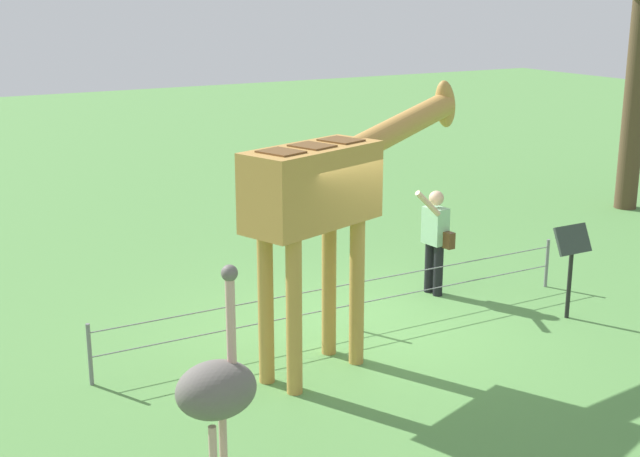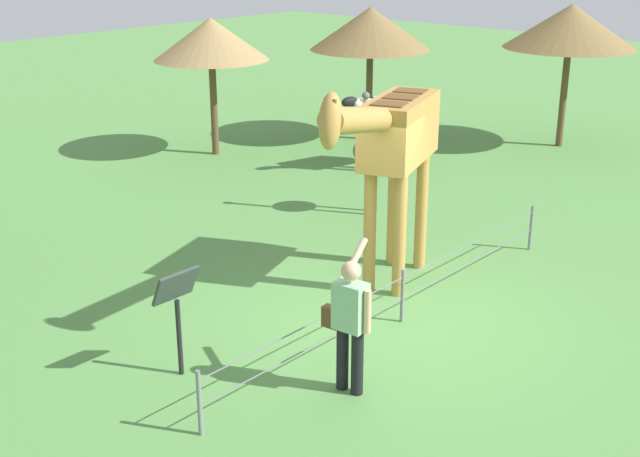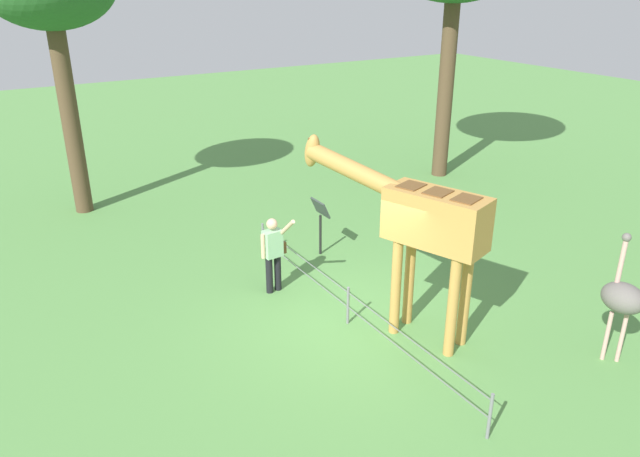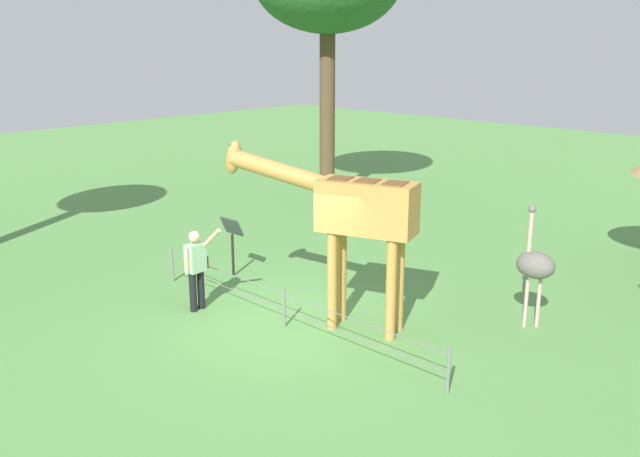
% 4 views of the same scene
% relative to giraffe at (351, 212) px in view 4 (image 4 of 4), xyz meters
% --- Properties ---
extents(ground_plane, '(60.00, 60.00, 0.00)m').
position_rel_giraffe_xyz_m(ground_plane, '(0.83, 0.63, -2.15)').
color(ground_plane, '#568E47').
extents(giraffe, '(3.64, 1.67, 3.28)m').
position_rel_giraffe_xyz_m(giraffe, '(0.00, 0.00, 0.00)').
color(giraffe, '#BC8942').
rests_on(giraffe, ground_plane).
extents(visitor, '(0.66, 0.58, 1.68)m').
position_rel_giraffe_xyz_m(visitor, '(2.63, 1.43, -1.25)').
color(visitor, black).
rests_on(visitor, ground_plane).
extents(ostrich, '(0.70, 0.56, 2.25)m').
position_rel_giraffe_xyz_m(ostrich, '(-2.39, -2.26, -0.98)').
color(ostrich, '#CC9E93').
rests_on(ostrich, ground_plane).
extents(info_sign, '(0.56, 0.21, 1.32)m').
position_rel_giraffe_xyz_m(info_sign, '(3.66, -0.28, -1.20)').
color(info_sign, black).
rests_on(info_sign, ground_plane).
extents(wire_fence, '(7.05, 0.05, 0.75)m').
position_rel_giraffe_xyz_m(wire_fence, '(0.83, 0.84, -1.75)').
color(wire_fence, slate).
rests_on(wire_fence, ground_plane).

